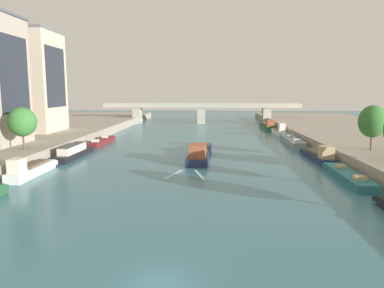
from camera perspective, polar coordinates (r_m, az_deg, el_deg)
ground_plane at (r=22.99m, az=-5.45°, el=-21.52°), size 400.00×400.00×0.00m
quay_left at (r=87.50m, az=-27.65°, el=0.61°), size 36.00×170.00×2.17m
barge_midriver at (r=62.31m, az=1.28°, el=-1.34°), size 4.21×20.30×3.20m
wake_behind_barge at (r=49.84m, az=-0.87°, el=-4.89°), size 5.59×6.01×0.03m
moored_boat_left_far at (r=53.70m, az=-24.40°, el=-3.68°), size 2.20×11.59×3.02m
moored_boat_left_gap_after at (r=65.98m, az=-18.37°, el=-1.19°), size 2.52×14.03×2.34m
moored_boat_left_upstream at (r=81.35m, az=-14.32°, el=0.41°), size 2.66×14.65×2.14m
moored_boat_right_second at (r=51.07m, az=23.59°, el=-4.68°), size 2.95×14.53×2.12m
moored_boat_right_far at (r=63.76m, az=19.56°, el=-1.68°), size 2.82×13.12×2.94m
moored_boat_right_end at (r=81.45m, az=15.74°, el=0.45°), size 3.28×16.18×2.38m
moored_boat_right_downstream at (r=97.57m, az=13.76°, el=1.98°), size 2.23×12.25×3.44m
moored_boat_right_gap_after at (r=112.72m, az=12.00°, el=2.84°), size 3.04×16.86×3.09m
tree_left_nearest at (r=63.55m, az=-25.51°, el=3.20°), size 4.49×4.49×6.81m
tree_right_third at (r=63.37m, az=26.90°, el=3.23°), size 4.31×4.31×7.17m
building_left_far_end at (r=92.06m, az=-24.35°, el=9.13°), size 12.31×13.11×23.31m
bridge_far at (r=129.07m, az=1.49°, el=5.39°), size 70.67×4.40×7.26m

